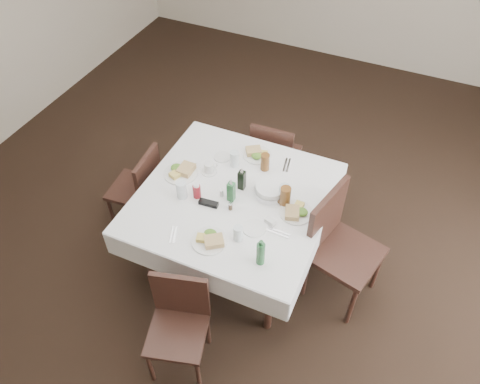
{
  "coord_description": "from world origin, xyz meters",
  "views": [
    {
      "loc": [
        1.04,
        -2.37,
        3.35
      ],
      "look_at": [
        0.03,
        -0.14,
        0.8
      ],
      "focal_mm": 35.0,
      "sensor_mm": 36.0,
      "label": 1
    }
  ],
  "objects_px": {
    "chair_east": "(337,241)",
    "water_n": "(235,159)",
    "water_e": "(284,193)",
    "bread_basket": "(270,190)",
    "chair_north": "(274,154)",
    "water_s": "(238,233)",
    "water_w": "(182,190)",
    "oil_cruet_dark": "(242,179)",
    "green_bottle": "(261,253)",
    "oil_cruet_green": "(231,191)",
    "ketchup_bottle": "(197,191)",
    "dining_table": "(234,203)",
    "chair_south": "(179,318)",
    "chair_west": "(141,185)",
    "coffee_mug": "(209,168)"
  },
  "relations": [
    {
      "from": "chair_east",
      "to": "water_e",
      "type": "relative_size",
      "value": 7.05
    },
    {
      "from": "chair_west",
      "to": "oil_cruet_dark",
      "type": "bearing_deg",
      "value": 4.48
    },
    {
      "from": "chair_east",
      "to": "water_e",
      "type": "bearing_deg",
      "value": 171.96
    },
    {
      "from": "ketchup_bottle",
      "to": "water_n",
      "type": "bearing_deg",
      "value": 75.46
    },
    {
      "from": "chair_east",
      "to": "water_s",
      "type": "relative_size",
      "value": 8.17
    },
    {
      "from": "ketchup_bottle",
      "to": "oil_cruet_green",
      "type": "bearing_deg",
      "value": 17.68
    },
    {
      "from": "dining_table",
      "to": "chair_east",
      "type": "bearing_deg",
      "value": 4.0
    },
    {
      "from": "green_bottle",
      "to": "dining_table",
      "type": "bearing_deg",
      "value": 131.05
    },
    {
      "from": "water_n",
      "to": "green_bottle",
      "type": "height_order",
      "value": "green_bottle"
    },
    {
      "from": "chair_north",
      "to": "water_n",
      "type": "xyz_separation_m",
      "value": [
        -0.14,
        -0.57,
        0.35
      ]
    },
    {
      "from": "water_s",
      "to": "bread_basket",
      "type": "bearing_deg",
      "value": 85.32
    },
    {
      "from": "chair_south",
      "to": "water_n",
      "type": "relative_size",
      "value": 5.96
    },
    {
      "from": "water_w",
      "to": "chair_west",
      "type": "bearing_deg",
      "value": 160.33
    },
    {
      "from": "water_e",
      "to": "oil_cruet_green",
      "type": "xyz_separation_m",
      "value": [
        -0.36,
        -0.16,
        0.02
      ]
    },
    {
      "from": "chair_west",
      "to": "water_s",
      "type": "relative_size",
      "value": 6.72
    },
    {
      "from": "water_s",
      "to": "oil_cruet_dark",
      "type": "bearing_deg",
      "value": 111.23
    },
    {
      "from": "water_e",
      "to": "bread_basket",
      "type": "xyz_separation_m",
      "value": [
        -0.12,
        0.01,
        -0.03
      ]
    },
    {
      "from": "chair_south",
      "to": "dining_table",
      "type": "bearing_deg",
      "value": 91.43
    },
    {
      "from": "water_s",
      "to": "water_e",
      "type": "xyz_separation_m",
      "value": [
        0.16,
        0.49,
        0.01
      ]
    },
    {
      "from": "chair_north",
      "to": "chair_south",
      "type": "height_order",
      "value": "chair_north"
    },
    {
      "from": "water_e",
      "to": "coffee_mug",
      "type": "bearing_deg",
      "value": 176.47
    },
    {
      "from": "water_e",
      "to": "water_s",
      "type": "bearing_deg",
      "value": -107.84
    },
    {
      "from": "water_n",
      "to": "oil_cruet_dark",
      "type": "xyz_separation_m",
      "value": [
        0.16,
        -0.21,
        0.02
      ]
    },
    {
      "from": "chair_west",
      "to": "water_n",
      "type": "distance_m",
      "value": 0.89
    },
    {
      "from": "chair_west",
      "to": "green_bottle",
      "type": "xyz_separation_m",
      "value": [
        1.32,
        -0.51,
        0.39
      ]
    },
    {
      "from": "chair_north",
      "to": "coffee_mug",
      "type": "relative_size",
      "value": 6.69
    },
    {
      "from": "water_n",
      "to": "oil_cruet_dark",
      "type": "relative_size",
      "value": 0.65
    },
    {
      "from": "water_s",
      "to": "bread_basket",
      "type": "relative_size",
      "value": 0.49
    },
    {
      "from": "water_e",
      "to": "water_n",
      "type": "bearing_deg",
      "value": 158.78
    },
    {
      "from": "chair_south",
      "to": "oil_cruet_green",
      "type": "relative_size",
      "value": 3.87
    },
    {
      "from": "chair_east",
      "to": "oil_cruet_green",
      "type": "distance_m",
      "value": 0.87
    },
    {
      "from": "water_n",
      "to": "chair_south",
      "type": "bearing_deg",
      "value": -82.71
    },
    {
      "from": "coffee_mug",
      "to": "green_bottle",
      "type": "relative_size",
      "value": 0.56
    },
    {
      "from": "chair_north",
      "to": "water_n",
      "type": "distance_m",
      "value": 0.68
    },
    {
      "from": "water_w",
      "to": "oil_cruet_dark",
      "type": "relative_size",
      "value": 0.7
    },
    {
      "from": "water_n",
      "to": "water_s",
      "type": "relative_size",
      "value": 1.12
    },
    {
      "from": "dining_table",
      "to": "water_s",
      "type": "relative_size",
      "value": 11.6
    },
    {
      "from": "chair_south",
      "to": "chair_north",
      "type": "bearing_deg",
      "value": 90.75
    },
    {
      "from": "coffee_mug",
      "to": "ketchup_bottle",
      "type": "bearing_deg",
      "value": -82.35
    },
    {
      "from": "chair_east",
      "to": "water_n",
      "type": "height_order",
      "value": "chair_east"
    },
    {
      "from": "chair_west",
      "to": "oil_cruet_green",
      "type": "distance_m",
      "value": 0.98
    },
    {
      "from": "oil_cruet_green",
      "to": "water_s",
      "type": "bearing_deg",
      "value": -57.83
    },
    {
      "from": "bread_basket",
      "to": "dining_table",
      "type": "bearing_deg",
      "value": -150.83
    },
    {
      "from": "dining_table",
      "to": "water_n",
      "type": "height_order",
      "value": "water_n"
    },
    {
      "from": "bread_basket",
      "to": "oil_cruet_green",
      "type": "relative_size",
      "value": 1.18
    },
    {
      "from": "water_w",
      "to": "green_bottle",
      "type": "distance_m",
      "value": 0.83
    },
    {
      "from": "water_e",
      "to": "water_w",
      "type": "xyz_separation_m",
      "value": [
        -0.71,
        -0.29,
        0.0
      ]
    },
    {
      "from": "chair_west",
      "to": "oil_cruet_green",
      "type": "bearing_deg",
      "value": -4.52
    },
    {
      "from": "chair_east",
      "to": "water_w",
      "type": "bearing_deg",
      "value": -169.25
    },
    {
      "from": "bread_basket",
      "to": "oil_cruet_green",
      "type": "xyz_separation_m",
      "value": [
        -0.24,
        -0.18,
        0.05
      ]
    }
  ]
}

